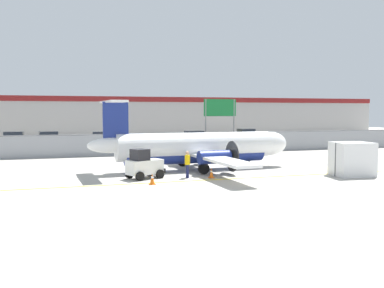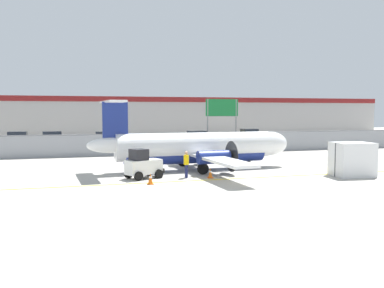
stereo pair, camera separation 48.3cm
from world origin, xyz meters
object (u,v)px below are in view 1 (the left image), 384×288
Objects in this scene: ground_crew_worker at (187,163)px; cargo_container at (352,159)px; parked_car_2 at (101,138)px; parked_car_7 at (245,134)px; commuter_airplane at (200,148)px; traffic_cone_near_left at (152,179)px; traffic_cone_near_right at (211,173)px; parked_car_0 at (13,138)px; parked_car_3 at (133,141)px; baggage_tug at (144,165)px; highway_sign at (220,112)px; parked_car_6 at (242,139)px; parked_car_1 at (49,138)px; parked_car_4 at (168,140)px; parked_car_5 at (195,137)px.

ground_crew_worker is 10.82m from cargo_container.
parked_car_7 is at bearing -170.62° from parked_car_2.
parked_car_7 is (15.99, 27.08, -0.71)m from commuter_airplane.
traffic_cone_near_right is (4.09, 1.24, 0.00)m from traffic_cone_near_left.
commuter_airplane is 31.71m from parked_car_0.
parked_car_2 is 0.99× the size of parked_car_7.
parked_car_0 and parked_car_2 have the same top height.
commuter_airplane is 19.26m from parked_car_3.
cargo_container is 41.11m from parked_car_0.
parked_car_0 is (-13.10, 31.25, -0.06)m from ground_crew_worker.
commuter_airplane is 9.45× the size of ground_crew_worker.
baggage_tug is 2.73m from ground_crew_worker.
highway_sign is at bearing 101.63° from cargo_container.
parked_car_0 is (-23.65, 33.62, -0.21)m from cargo_container.
parked_car_6 is (11.27, 17.69, -0.71)m from commuter_airplane.
parked_car_3 is at bearing 59.77° from baggage_tug.
parked_car_1 is 1.02× the size of parked_car_2.
parked_car_2 is (10.39, -3.14, 0.00)m from parked_car_0.
parked_car_0 is 10.86m from parked_car_2.
parked_car_6 is at bearing 178.93° from parked_car_3.
parked_car_3 is at bearing -11.14° from parked_car_4.
parked_car_3 is 10.70m from highway_sign.
ground_crew_worker is 22.53m from parked_car_3.
parked_car_6 is 0.78× the size of highway_sign.
parked_car_5 is at bearing -19.29° from parked_car_1.
parked_car_4 is 0.79× the size of highway_sign.
parked_car_4 is (17.51, -9.09, 0.00)m from parked_car_0.
traffic_cone_near_left is (-13.21, 0.63, -0.79)m from cargo_container.
baggage_tug is at bearing 87.66° from parked_car_3.
parked_car_6 is 10.50m from parked_car_7.
parked_car_2 is at bearing 98.24° from traffic_cone_near_right.
ground_crew_worker is 18.93m from highway_sign.
highway_sign is (-4.60, -4.49, 3.24)m from parked_car_6.
commuter_airplane is 3.76× the size of parked_car_0.
parked_car_6 is (11.78, 21.55, 0.58)m from traffic_cone_near_right.
commuter_airplane is 18.98m from parked_car_4.
parked_car_4 is at bearing -96.15° from ground_crew_worker.
ground_crew_worker is 0.40× the size of parked_car_2.
traffic_cone_near_right is 24.57m from parked_car_6.
highway_sign is at bearing 32.41° from baggage_tug.
parked_car_5 is 10.62m from highway_sign.
highway_sign is (8.62, 16.55, 3.19)m from ground_crew_worker.
ground_crew_worker is 2.66× the size of traffic_cone_near_right.
parked_car_3 and parked_car_4 have the same top height.
parked_car_0 is at bearing 86.40° from baggage_tug.
commuter_airplane is at bearing -74.92° from parked_car_1.
parked_car_4 is at bearing 82.50° from traffic_cone_near_right.
ground_crew_worker is 0.39× the size of parked_car_7.
parked_car_4 is at bearing -179.72° from parked_car_3.
baggage_tug is 22.73m from parked_car_4.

